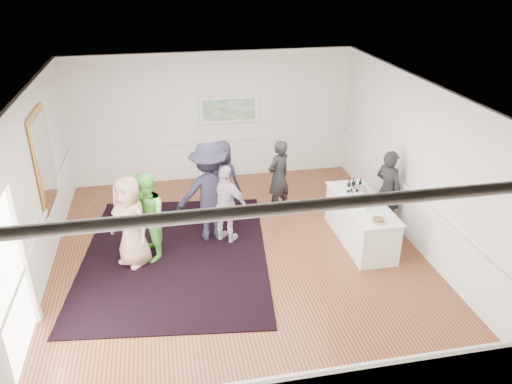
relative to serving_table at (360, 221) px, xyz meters
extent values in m
plane|color=brown|center=(-2.47, -0.23, -0.43)|extent=(8.00, 8.00, 0.00)
cube|color=white|center=(-2.47, -0.23, 2.77)|extent=(7.00, 8.00, 0.02)
cube|color=white|center=(-5.97, -0.23, 1.17)|extent=(0.02, 8.00, 3.20)
cube|color=white|center=(1.03, -0.23, 1.17)|extent=(0.02, 8.00, 3.20)
cube|color=white|center=(-2.47, 3.77, 1.17)|extent=(7.00, 0.02, 3.20)
cube|color=white|center=(-2.47, -4.23, 1.17)|extent=(7.00, 0.02, 3.20)
cube|color=gold|center=(-5.93, 1.07, 1.37)|extent=(0.04, 1.25, 1.85)
cube|color=white|center=(-5.91, 1.07, 1.37)|extent=(0.01, 1.05, 1.65)
cube|color=white|center=(-5.90, -1.31, 0.77)|extent=(0.10, 0.14, 2.40)
cube|color=white|center=(-5.94, -2.13, 0.77)|extent=(0.02, 1.50, 2.40)
cube|color=white|center=(-2.07, 3.72, 1.35)|extent=(1.44, 0.05, 0.66)
cube|color=#2A703B|center=(-2.07, 3.69, 1.35)|extent=(1.30, 0.01, 0.52)
cube|color=black|center=(-3.67, 0.16, -0.42)|extent=(4.00, 4.94, 0.02)
cube|color=white|center=(0.00, 0.00, -0.01)|extent=(0.75, 2.07, 0.85)
cube|color=white|center=(0.00, 0.00, 0.42)|extent=(0.81, 2.13, 0.02)
imported|color=black|center=(0.73, 0.43, 0.43)|extent=(0.65, 0.75, 1.72)
imported|color=tan|center=(-4.43, 0.04, 0.44)|extent=(1.00, 1.00, 1.75)
imported|color=#69D254|center=(-4.14, 0.17, 0.42)|extent=(0.78, 0.93, 1.71)
imported|color=#BCAEC3|center=(-2.61, 0.51, 0.37)|extent=(0.99, 0.89, 1.62)
imported|color=black|center=(-2.92, 0.71, 0.58)|extent=(1.37, 0.87, 2.03)
imported|color=black|center=(-1.32, 1.54, 0.41)|extent=(0.73, 0.67, 1.68)
imported|color=black|center=(-2.56, 1.58, 0.43)|extent=(1.01, 0.92, 1.73)
cylinder|color=#7CB13F|center=(-0.06, -0.27, 0.55)|extent=(0.12, 0.12, 0.24)
cylinder|color=#D53E65|center=(0.13, -0.25, 0.55)|extent=(0.12, 0.12, 0.24)
cylinder|color=#7DB440|center=(-0.17, -0.06, 0.55)|extent=(0.12, 0.12, 0.24)
cylinder|color=silver|center=(0.01, 0.17, 0.54)|extent=(0.26, 0.26, 0.24)
imported|color=white|center=(-0.03, -0.81, 0.46)|extent=(0.26, 0.26, 0.06)
cylinder|color=brown|center=(-0.03, -0.81, 0.48)|extent=(0.19, 0.19, 0.04)
camera|label=1|loc=(-3.73, -8.13, 4.81)|focal=35.00mm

